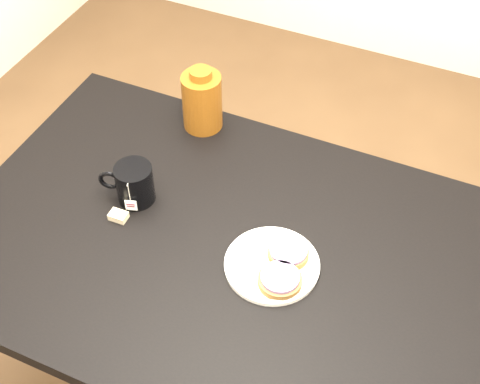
{
  "coord_description": "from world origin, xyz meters",
  "views": [
    {
      "loc": [
        0.42,
        -0.91,
        2.03
      ],
      "look_at": [
        -0.04,
        0.12,
        0.81
      ],
      "focal_mm": 50.0,
      "sensor_mm": 36.0,
      "label": 1
    }
  ],
  "objects_px": {
    "table": "(236,268)",
    "bagel_back": "(288,252)",
    "bagel_front": "(280,280)",
    "teabag_pouch": "(118,216)",
    "mug": "(134,183)",
    "plate": "(272,264)",
    "bagel_package": "(202,101)"
  },
  "relations": [
    {
      "from": "bagel_back",
      "to": "plate",
      "type": "bearing_deg",
      "value": -125.02
    },
    {
      "from": "bagel_back",
      "to": "teabag_pouch",
      "type": "height_order",
      "value": "bagel_back"
    },
    {
      "from": "bagel_front",
      "to": "mug",
      "type": "xyz_separation_m",
      "value": [
        -0.44,
        0.1,
        0.03
      ]
    },
    {
      "from": "bagel_front",
      "to": "plate",
      "type": "bearing_deg",
      "value": 130.2
    },
    {
      "from": "bagel_front",
      "to": "teabag_pouch",
      "type": "distance_m",
      "value": 0.45
    },
    {
      "from": "mug",
      "to": "teabag_pouch",
      "type": "relative_size",
      "value": 3.37
    },
    {
      "from": "table",
      "to": "teabag_pouch",
      "type": "xyz_separation_m",
      "value": [
        -0.31,
        -0.03,
        0.09
      ]
    },
    {
      "from": "mug",
      "to": "bagel_front",
      "type": "bearing_deg",
      "value": -30.77
    },
    {
      "from": "plate",
      "to": "bagel_front",
      "type": "distance_m",
      "value": 0.06
    },
    {
      "from": "bagel_back",
      "to": "bagel_package",
      "type": "distance_m",
      "value": 0.54
    },
    {
      "from": "bagel_front",
      "to": "bagel_package",
      "type": "xyz_separation_m",
      "value": [
        -0.41,
        0.43,
        0.06
      ]
    },
    {
      "from": "bagel_back",
      "to": "bagel_front",
      "type": "distance_m",
      "value": 0.08
    },
    {
      "from": "plate",
      "to": "mug",
      "type": "height_order",
      "value": "mug"
    },
    {
      "from": "teabag_pouch",
      "to": "table",
      "type": "bearing_deg",
      "value": 6.4
    },
    {
      "from": "bagel_back",
      "to": "teabag_pouch",
      "type": "relative_size",
      "value": 2.27
    },
    {
      "from": "bagel_back",
      "to": "bagel_front",
      "type": "height_order",
      "value": "same"
    },
    {
      "from": "teabag_pouch",
      "to": "mug",
      "type": "bearing_deg",
      "value": 86.71
    },
    {
      "from": "bagel_back",
      "to": "bagel_package",
      "type": "height_order",
      "value": "bagel_package"
    },
    {
      "from": "plate",
      "to": "mug",
      "type": "relative_size",
      "value": 1.49
    },
    {
      "from": "plate",
      "to": "bagel_front",
      "type": "height_order",
      "value": "bagel_front"
    },
    {
      "from": "bagel_front",
      "to": "mug",
      "type": "relative_size",
      "value": 0.94
    },
    {
      "from": "table",
      "to": "teabag_pouch",
      "type": "height_order",
      "value": "teabag_pouch"
    },
    {
      "from": "mug",
      "to": "bagel_package",
      "type": "distance_m",
      "value": 0.33
    },
    {
      "from": "mug",
      "to": "teabag_pouch",
      "type": "height_order",
      "value": "mug"
    },
    {
      "from": "table",
      "to": "bagel_back",
      "type": "distance_m",
      "value": 0.17
    },
    {
      "from": "bagel_package",
      "to": "mug",
      "type": "bearing_deg",
      "value": -95.37
    },
    {
      "from": "mug",
      "to": "teabag_pouch",
      "type": "distance_m",
      "value": 0.09
    },
    {
      "from": "plate",
      "to": "bagel_back",
      "type": "bearing_deg",
      "value": 54.98
    },
    {
      "from": "table",
      "to": "plate",
      "type": "height_order",
      "value": "plate"
    },
    {
      "from": "bagel_back",
      "to": "mug",
      "type": "height_order",
      "value": "mug"
    },
    {
      "from": "plate",
      "to": "bagel_package",
      "type": "height_order",
      "value": "bagel_package"
    },
    {
      "from": "plate",
      "to": "mug",
      "type": "xyz_separation_m",
      "value": [
        -0.41,
        0.06,
        0.05
      ]
    }
  ]
}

